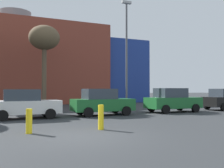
{
  "coord_description": "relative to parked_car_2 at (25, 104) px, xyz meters",
  "views": [
    {
      "loc": [
        -2.86,
        -9.17,
        1.73
      ],
      "look_at": [
        5.27,
        9.1,
        2.15
      ],
      "focal_mm": 41.34,
      "sensor_mm": 36.0,
      "label": 1
    }
  ],
  "objects": [
    {
      "name": "parked_car_3",
      "position": [
        4.93,
        0.0,
        0.02
      ],
      "size": [
        4.1,
        2.01,
        1.78
      ],
      "color": "#1E662D",
      "rests_on": "ground_plane"
    },
    {
      "name": "bollard_yellow_0",
      "position": [
        2.6,
        -5.75,
        -0.33
      ],
      "size": [
        0.24,
        0.24,
        1.07
      ],
      "primitive_type": "cylinder",
      "color": "yellow",
      "rests_on": "ground_plane"
    },
    {
      "name": "street_lamp",
      "position": [
        7.92,
        2.18,
        4.09
      ],
      "size": [
        0.8,
        0.24,
        8.83
      ],
      "color": "#59595E",
      "rests_on": "ground_plane"
    },
    {
      "name": "bollard_yellow_1",
      "position": [
        -0.34,
        -5.52,
        -0.38
      ],
      "size": [
        0.24,
        0.24,
        0.97
      ],
      "primitive_type": "cylinder",
      "color": "yellow",
      "rests_on": "ground_plane"
    },
    {
      "name": "ground_plane",
      "position": [
        1.38,
        -6.93,
        -0.86
      ],
      "size": [
        200.0,
        200.0,
        0.0
      ],
      "primitive_type": "plane",
      "color": "#2D3033"
    },
    {
      "name": "bare_tree_0",
      "position": [
        2.61,
        9.21,
        5.68
      ],
      "size": [
        2.96,
        2.96,
        7.93
      ],
      "color": "brown",
      "rests_on": "ground_plane"
    },
    {
      "name": "parked_car_2",
      "position": [
        0.0,
        0.0,
        0.0
      ],
      "size": [
        4.01,
        1.97,
        1.74
      ],
      "color": "white",
      "rests_on": "ground_plane"
    },
    {
      "name": "building_backdrop",
      "position": [
        0.55,
        19.56,
        3.89
      ],
      "size": [
        33.97,
        12.43,
        11.84
      ],
      "color": "brown",
      "rests_on": "ground_plane"
    },
    {
      "name": "parked_car_4",
      "position": [
        10.73,
        -0.0,
        0.04
      ],
      "size": [
        4.22,
        2.07,
        1.83
      ],
      "color": "#1E662D",
      "rests_on": "ground_plane"
    }
  ]
}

